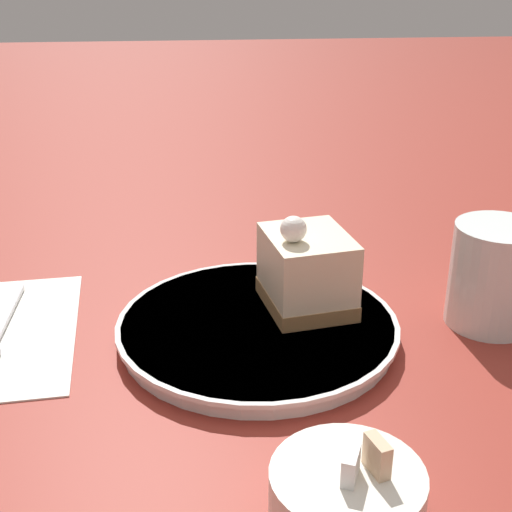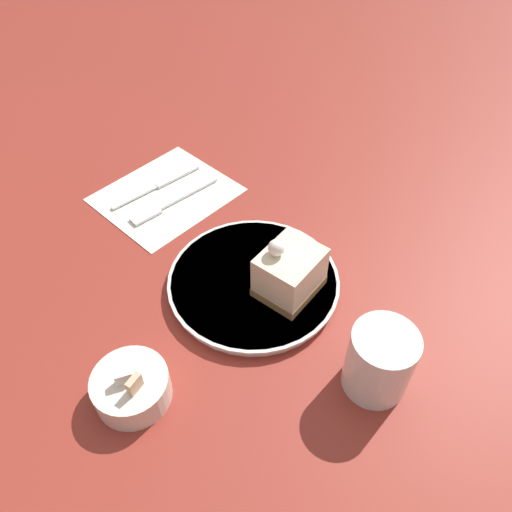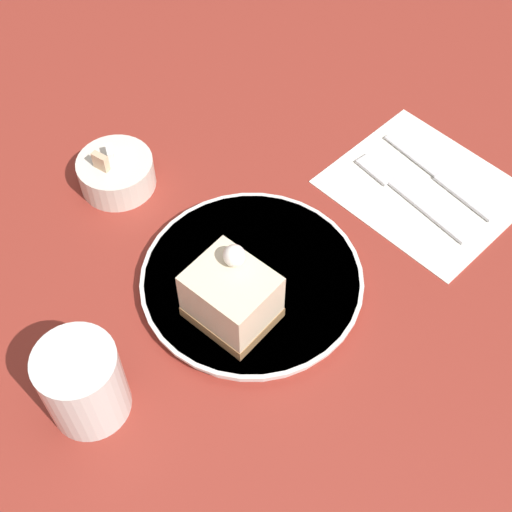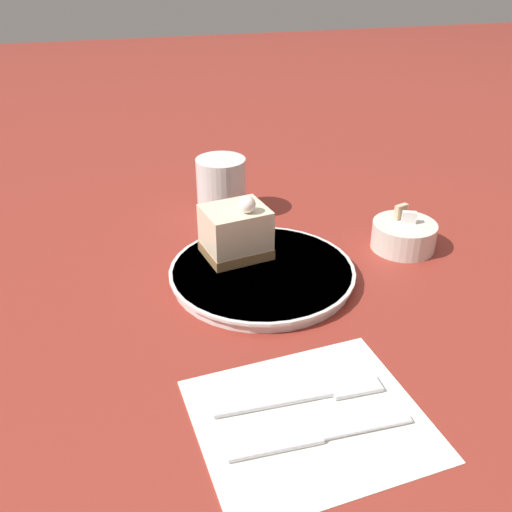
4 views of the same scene
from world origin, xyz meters
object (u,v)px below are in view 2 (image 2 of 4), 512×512
at_px(knife, 164,182).
at_px(sugar_bowl, 134,390).
at_px(drinking_glass, 379,361).
at_px(cake_slice, 290,272).
at_px(fork, 168,204).
at_px(plate, 254,282).

bearing_deg(knife, sugar_bowl, 141.10).
xyz_separation_m(knife, drinking_glass, (-0.50, 0.03, 0.04)).
relative_size(cake_slice, fork, 0.56).
bearing_deg(drinking_glass, plate, 2.34).
relative_size(plate, fork, 1.43).
relative_size(cake_slice, drinking_glass, 1.02).
relative_size(cake_slice, knife, 0.54).
relative_size(plate, sugar_bowl, 2.67).
distance_m(cake_slice, knife, 0.33).
bearing_deg(cake_slice, knife, -12.60).
bearing_deg(knife, plate, 172.82).
relative_size(sugar_bowl, drinking_glass, 0.98).
bearing_deg(cake_slice, plate, 17.29).
distance_m(plate, sugar_bowl, 0.23).
bearing_deg(plate, knife, -7.74).
distance_m(fork, drinking_glass, 0.45).
bearing_deg(knife, drinking_glass, 177.15).
xyz_separation_m(plate, knife, (0.28, -0.04, -0.00)).
distance_m(cake_slice, drinking_glass, 0.17).
bearing_deg(cake_slice, sugar_bowl, 77.59).
distance_m(plate, knife, 0.28).
height_order(sugar_bowl, drinking_glass, drinking_glass).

